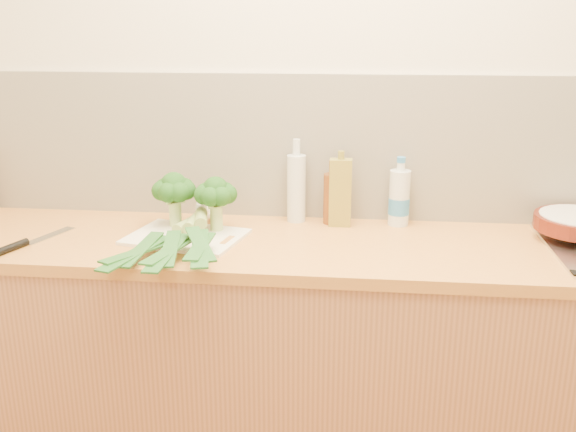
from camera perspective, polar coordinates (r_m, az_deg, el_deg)
name	(u,v)px	position (r m, az deg, el deg)	size (l,w,h in m)	color
room_shell	(333,148)	(2.40, 3.98, 6.05)	(3.50, 3.50, 3.50)	beige
counter	(325,360)	(2.38, 3.33, -12.63)	(3.20, 0.62, 0.90)	#AA6F47
chopping_board	(186,237)	(2.25, -9.06, -1.84)	(0.38, 0.28, 0.01)	beige
broccoli_left	(174,190)	(2.32, -10.10, 2.30)	(0.16, 0.16, 0.20)	#A5C372
broccoli_right	(216,194)	(2.25, -6.45, 1.95)	(0.15, 0.15, 0.19)	#A5C372
leek_front	(176,231)	(2.22, -9.94, -1.32)	(0.23, 0.65, 0.04)	white
leek_mid	(186,230)	(2.17, -9.01, -1.28)	(0.10, 0.63, 0.04)	white
leek_back	(201,225)	(2.16, -7.75, -0.79)	(0.20, 0.65, 0.04)	white
chefs_knife	(21,245)	(2.31, -22.67, -2.37)	(0.15, 0.34, 0.03)	silver
oil_tin	(340,192)	(2.34, 4.68, 2.13)	(0.08, 0.05, 0.28)	olive
glass_bottle	(296,187)	(2.38, 0.75, 2.59)	(0.07, 0.07, 0.31)	silver
amber_bottle	(332,197)	(2.37, 3.93, 1.65)	(0.06, 0.06, 0.24)	brown
water_bottle	(399,199)	(2.38, 9.85, 1.48)	(0.08, 0.08, 0.23)	silver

